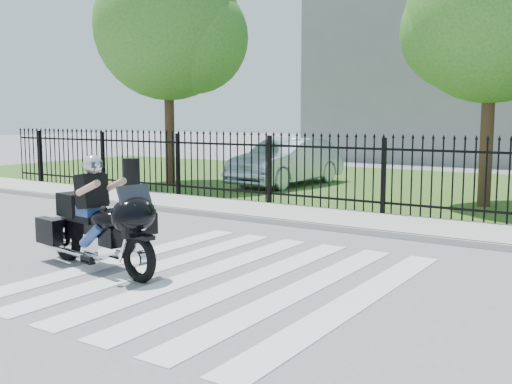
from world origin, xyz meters
The scene contains 12 objects.
ground centered at (0.00, 0.00, 0.00)m, with size 120.00×120.00×0.00m, color slate.
crosswalk centered at (0.00, 0.00, 0.01)m, with size 5.00×5.50×0.01m, color silver, non-canonical shape.
sidewalk centered at (0.00, 5.00, 0.06)m, with size 40.00×2.00×0.12m, color #ADAAA3.
curb centered at (0.00, 4.00, 0.06)m, with size 40.00×0.12×0.12m, color #ADAAA3.
grass_strip centered at (0.00, 12.00, 0.01)m, with size 40.00×12.00×0.02m, color #2D551D.
iron_fence centered at (0.00, 6.00, 0.90)m, with size 26.00×0.04×1.80m.
tree_left centered at (-8.50, 8.50, 5.17)m, with size 4.80×4.80×7.58m.
tree_mid centered at (1.50, 9.00, 4.67)m, with size 4.20×4.20×6.78m.
building_tall centered at (-3.00, 26.00, 6.00)m, with size 15.00×10.00×12.00m, color gray.
motorcycle_rider centered at (-1.89, -0.60, 0.72)m, with size 2.63×1.14×1.75m.
parked_car centered at (-4.99, 10.24, 0.79)m, with size 1.63×4.66×1.54m, color #A3B5CD.
litter_bin centered at (-6.77, 4.97, 0.63)m, with size 0.45×0.45×1.02m, color black.
Camera 1 is at (4.92, -6.62, 2.28)m, focal length 42.00 mm.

